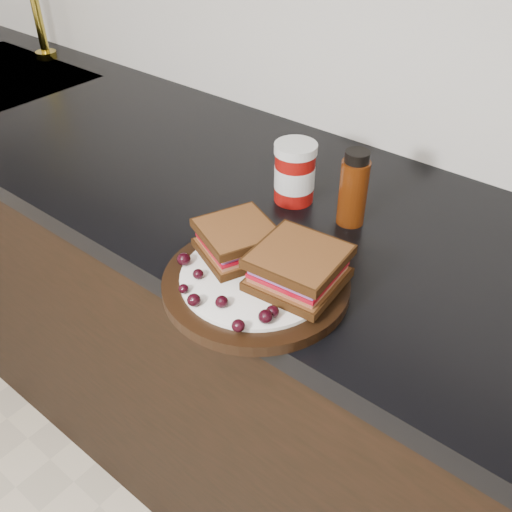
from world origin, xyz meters
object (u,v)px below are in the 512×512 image
at_px(plate, 256,283).
at_px(condiment_jar, 295,173).
at_px(sandwich_left, 237,240).
at_px(oil_bottle, 353,188).

distance_m(plate, condiment_jar, 0.27).
bearing_deg(sandwich_left, plate, 0.18).
distance_m(sandwich_left, condiment_jar, 0.22).
distance_m(plate, oil_bottle, 0.25).
relative_size(sandwich_left, condiment_jar, 0.97).
height_order(plate, condiment_jar, condiment_jar).
height_order(condiment_jar, oil_bottle, oil_bottle).
height_order(sandwich_left, condiment_jar, condiment_jar).
relative_size(plate, sandwich_left, 2.57).
relative_size(sandwich_left, oil_bottle, 0.80).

